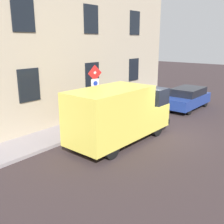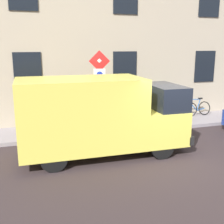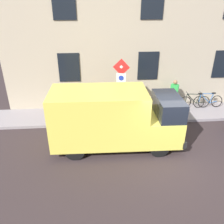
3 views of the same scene
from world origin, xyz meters
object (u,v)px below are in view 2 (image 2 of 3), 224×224
at_px(bicycle_blue, 195,108).
at_px(delivery_van, 100,115).
at_px(bicycle_black, 181,109).
at_px(pedestrian, 158,100).
at_px(sign_post_stacked, 100,83).
at_px(litter_bin, 168,115).

bearing_deg(bicycle_blue, delivery_van, 28.36).
bearing_deg(delivery_van, bicycle_black, 34.02).
height_order(delivery_van, pedestrian, delivery_van).
xyz_separation_m(sign_post_stacked, delivery_van, (-1.90, 0.52, -0.75)).
distance_m(sign_post_stacked, litter_bin, 3.39).
height_order(sign_post_stacked, bicycle_black, sign_post_stacked).
distance_m(sign_post_stacked, pedestrian, 3.32).
distance_m(bicycle_blue, bicycle_black, 0.77).
bearing_deg(sign_post_stacked, litter_bin, -87.25).
bearing_deg(litter_bin, sign_post_stacked, 92.75).
xyz_separation_m(sign_post_stacked, litter_bin, (0.15, -3.04, -1.49)).
bearing_deg(pedestrian, delivery_van, 157.01).
xyz_separation_m(bicycle_black, pedestrian, (-0.20, 1.32, 0.56)).
distance_m(sign_post_stacked, delivery_van, 2.11).
height_order(bicycle_blue, litter_bin, litter_bin).
bearing_deg(bicycle_blue, sign_post_stacked, 12.69).
height_order(delivery_van, litter_bin, delivery_van).
xyz_separation_m(sign_post_stacked, bicycle_blue, (1.21, -5.08, -1.57)).
relative_size(bicycle_black, litter_bin, 1.90).
height_order(bicycle_black, pedestrian, pedestrian).
relative_size(sign_post_stacked, litter_bin, 3.36).
xyz_separation_m(sign_post_stacked, bicycle_black, (1.21, -4.31, -1.57)).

